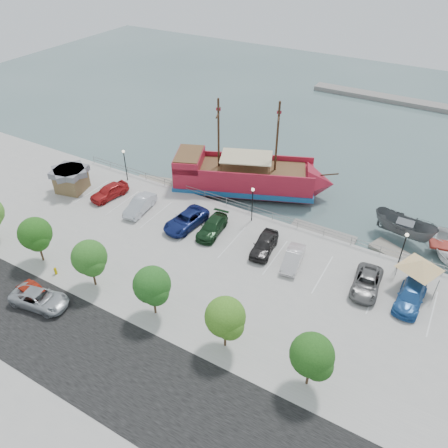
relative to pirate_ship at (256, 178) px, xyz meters
The scene contains 32 objects.
ground 13.90m from the pirate_ship, 77.46° to the right, with size 160.00×160.00×0.00m, color #3E5757.
land_slab 34.58m from the pirate_ship, 85.05° to the right, with size 100.00×58.00×1.20m, color #9F9F9C.
street 29.58m from the pirate_ship, 84.21° to the right, with size 100.00×8.00×0.04m, color black.
sidewalk 23.62m from the pirate_ship, 82.74° to the right, with size 100.00×4.00×0.05m, color #9E9D9B.
seawall_railing 6.38m from the pirate_ship, 61.99° to the right, with size 50.00×0.06×1.00m.
far_shore 43.61m from the pirate_ship, 72.66° to the left, with size 40.00×3.00×0.80m, color gray.
pirate_ship is the anchor object (origin of this frame).
patrol_boat 18.28m from the pirate_ship, ahead, with size 2.59×6.88×2.66m, color #585B5D.
dock_west 12.21m from the pirate_ship, 159.58° to the right, with size 7.62×2.18×0.44m, color gray.
dock_mid 11.49m from the pirate_ship, 21.81° to the right, with size 7.29×2.08×0.42m, color gray.
dock_east 19.92m from the pirate_ship, 12.25° to the right, with size 7.47×2.13×0.43m, color gray.
shed 22.85m from the pirate_ship, 147.91° to the right, with size 4.24×4.24×2.93m.
canopy_tent 22.78m from the pirate_ship, 22.96° to the right, with size 5.83×5.83×3.75m.
street_van 28.70m from the pirate_ship, 105.08° to the right, with size 2.46×5.34×1.48m, color #9FA5AB.
street_sedan 28.73m from the pirate_ship, 106.80° to the right, with size 1.39×3.97×1.31m, color #9E1909.
fire_hydrant 25.96m from the pirate_ship, 111.11° to the right, with size 0.28×0.28×0.81m.
lamp_post_left 16.63m from the pirate_ship, 155.30° to the right, with size 0.36×0.36×4.28m.
lamp_post_mid 7.74m from the pirate_ship, 66.64° to the right, with size 0.36×0.36×4.28m.
lamp_post_right 20.28m from the pirate_ship, 20.00° to the right, with size 0.36×0.36×4.28m.
tree_b 26.40m from the pirate_ship, 116.82° to the right, with size 3.30×3.20×5.00m.
tree_c 24.08m from the pirate_ship, 101.72° to the right, with size 3.30×3.20×5.00m.
tree_d 23.68m from the pirate_ship, 84.82° to the right, with size 3.30×3.20×5.00m.
tree_e 25.29m from the pirate_ship, 68.75° to the right, with size 3.30×3.20×5.00m.
tree_f 28.57m from the pirate_ship, 55.51° to the right, with size 3.30×3.20×5.00m.
parked_car_a 18.03m from the pirate_ship, 141.86° to the right, with size 1.97×4.89×1.67m, color #AF1C1D.
parked_car_b 14.77m from the pirate_ship, 127.97° to the right, with size 1.72×4.92×1.62m, color silver.
parked_car_c 11.78m from the pirate_ship, 103.86° to the right, with size 2.64×5.71×1.59m, color navy.
parked_car_d 11.03m from the pirate_ship, 88.50° to the right, with size 2.08×5.12×1.48m, color #153419.
parked_car_e 12.80m from the pirate_ship, 59.48° to the right, with size 1.97×4.88×1.66m, color black.
parked_car_f 15.15m from the pirate_ship, 49.35° to the right, with size 1.55×4.46×1.47m, color silver.
parked_car_g 20.47m from the pirate_ship, 33.52° to the right, with size 2.41×5.22×1.45m, color slate.
parked_car_h 23.68m from the pirate_ship, 27.94° to the right, with size 2.17×5.34×1.55m, color #22549A.
Camera 1 is at (17.22, -29.69, 28.83)m, focal length 35.00 mm.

